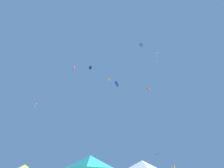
# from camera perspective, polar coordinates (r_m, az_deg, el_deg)

# --- Properties ---
(canopy_tent_teal) EXTENTS (3.28, 3.28, 3.51)m
(canopy_tent_teal) POSITION_cam_1_polar(r_m,az_deg,el_deg) (14.16, -9.58, -30.12)
(canopy_tent_teal) COLOR #9E9EA3
(canopy_tent_teal) RESTS_ON ground
(canopy_tent_white) EXTENTS (3.12, 3.12, 3.34)m
(canopy_tent_white) POSITION_cam_1_polar(r_m,az_deg,el_deg) (16.78, 13.07, -31.12)
(canopy_tent_white) COLOR #9E9EA3
(canopy_tent_white) RESTS_ON ground
(kite_magenta_delta) EXTENTS (1.12, 1.15, 1.99)m
(kite_magenta_delta) POSITION_cam_1_polar(r_m,az_deg,el_deg) (35.83, -29.28, -6.23)
(kite_magenta_delta) COLOR #D6389E
(kite_magenta_box) EXTENTS (0.69, 0.66, 1.98)m
(kite_magenta_box) POSITION_cam_1_polar(r_m,az_deg,el_deg) (34.51, -16.09, 6.68)
(kite_magenta_box) COLOR #D6389E
(kite_orange_box) EXTENTS (0.50, 0.85, 0.85)m
(kite_orange_box) POSITION_cam_1_polar(r_m,az_deg,el_deg) (37.87, -1.27, 2.07)
(kite_orange_box) COLOR orange
(kite_blue_diamond) EXTENTS (1.52, 1.69, 0.54)m
(kite_blue_diamond) POSITION_cam_1_polar(r_m,az_deg,el_deg) (37.68, 18.84, -26.58)
(kite_blue_diamond) COLOR blue
(kite_blue_delta) EXTENTS (1.12, 1.12, 1.55)m
(kite_blue_delta) POSITION_cam_1_polar(r_m,az_deg,el_deg) (27.13, 12.41, 16.11)
(kite_blue_delta) COLOR blue
(kite_blue_box) EXTENTS (1.08, 0.73, 1.46)m
(kite_blue_box) POSITION_cam_1_polar(r_m,az_deg,el_deg) (30.81, 2.06, -0.03)
(kite_blue_box) COLOR blue
(kite_red_box) EXTENTS (0.96, 0.75, 1.90)m
(kite_red_box) POSITION_cam_1_polar(r_m,az_deg,el_deg) (37.10, 15.51, -2.41)
(kite_red_box) COLOR red
(kite_black_diamond) EXTENTS (0.86, 0.90, 0.98)m
(kite_black_diamond) POSITION_cam_1_polar(r_m,az_deg,el_deg) (39.14, -9.41, 6.90)
(kite_black_diamond) COLOR black
(kite_white_delta) EXTENTS (1.72, 1.57, 2.89)m
(kite_white_delta) POSITION_cam_1_polar(r_m,az_deg,el_deg) (32.68, 18.44, 12.39)
(kite_white_delta) COLOR white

